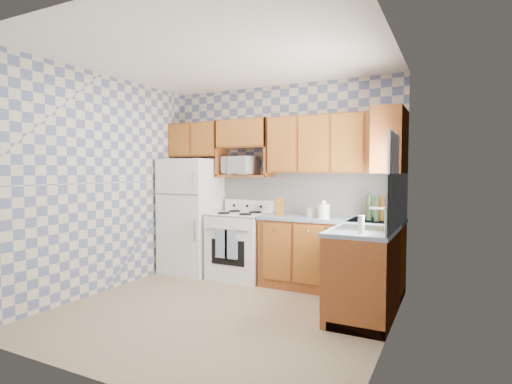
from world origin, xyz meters
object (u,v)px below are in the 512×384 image
microwave (240,166)px  electric_kettle (324,212)px  stove_body (240,246)px  refrigerator (191,216)px

microwave → electric_kettle: bearing=-0.5°
stove_body → microwave: 1.14m
microwave → stove_body: bearing=-52.4°
electric_kettle → refrigerator: bearing=177.0°
stove_body → electric_kettle: size_ratio=5.05×
microwave → electric_kettle: microwave is taller
refrigerator → stove_body: size_ratio=1.87×
refrigerator → microwave: microwave is taller
microwave → electric_kettle: (1.32, -0.27, -0.57)m
refrigerator → electric_kettle: bearing=-3.0°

